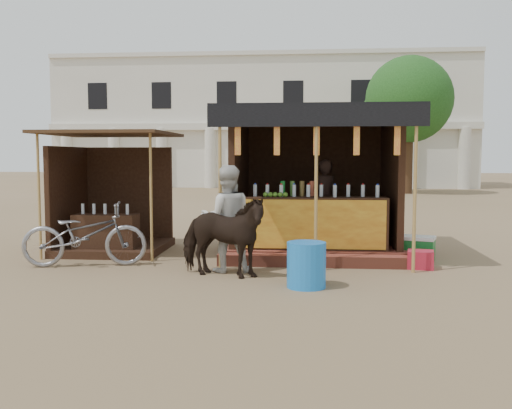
{
  "coord_description": "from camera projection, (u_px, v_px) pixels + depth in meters",
  "views": [
    {
      "loc": [
        0.85,
        -7.88,
        1.9
      ],
      "look_at": [
        0.0,
        1.6,
        1.1
      ],
      "focal_mm": 40.0,
      "sensor_mm": 36.0,
      "label": 1
    }
  ],
  "objects": [
    {
      "name": "ground",
      "position": [
        246.0,
        291.0,
        8.06
      ],
      "size": [
        120.0,
        120.0,
        0.0
      ],
      "primitive_type": "plane",
      "color": "#846B4C",
      "rests_on": "ground"
    },
    {
      "name": "main_stall",
      "position": [
        315.0,
        201.0,
        11.21
      ],
      "size": [
        3.6,
        3.61,
        2.78
      ],
      "color": "brown",
      "rests_on": "ground"
    },
    {
      "name": "secondary_stall",
      "position": [
        107.0,
        209.0,
        11.48
      ],
      "size": [
        2.4,
        2.4,
        2.38
      ],
      "color": "#392214",
      "rests_on": "ground"
    },
    {
      "name": "cow",
      "position": [
        222.0,
        236.0,
        8.96
      ],
      "size": [
        1.67,
        1.1,
        1.3
      ],
      "primitive_type": "imported",
      "rotation": [
        0.0,
        0.0,
        1.29
      ],
      "color": "black",
      "rests_on": "ground"
    },
    {
      "name": "motorbike",
      "position": [
        85.0,
        235.0,
        9.86
      ],
      "size": [
        2.22,
        1.17,
        1.11
      ],
      "primitive_type": "imported",
      "rotation": [
        0.0,
        0.0,
        1.79
      ],
      "color": "gray",
      "rests_on": "ground"
    },
    {
      "name": "bystander",
      "position": [
        227.0,
        219.0,
        9.39
      ],
      "size": [
        0.96,
        0.81,
        1.76
      ],
      "primitive_type": "imported",
      "rotation": [
        0.0,
        0.0,
        3.33
      ],
      "color": "beige",
      "rests_on": "ground"
    },
    {
      "name": "blue_barrel",
      "position": [
        306.0,
        265.0,
        8.28
      ],
      "size": [
        0.59,
        0.59,
        0.66
      ],
      "primitive_type": "cylinder",
      "rotation": [
        0.0,
        0.0,
        -0.05
      ],
      "color": "blue",
      "rests_on": "ground"
    },
    {
      "name": "red_crate",
      "position": [
        421.0,
        259.0,
        9.7
      ],
      "size": [
        0.5,
        0.46,
        0.3
      ],
      "primitive_type": "cube",
      "rotation": [
        0.0,
        0.0,
        -0.19
      ],
      "color": "#A91C2E",
      "rests_on": "ground"
    },
    {
      "name": "cooler",
      "position": [
        416.0,
        249.0,
        10.37
      ],
      "size": [
        0.75,
        0.62,
        0.46
      ],
      "color": "#186C29",
      "rests_on": "ground"
    },
    {
      "name": "background_building",
      "position": [
        264.0,
        125.0,
        37.62
      ],
      "size": [
        26.0,
        7.45,
        8.18
      ],
      "color": "silver",
      "rests_on": "ground"
    },
    {
      "name": "tree",
      "position": [
        405.0,
        103.0,
        29.13
      ],
      "size": [
        4.5,
        4.4,
        7.0
      ],
      "color": "#382314",
      "rests_on": "ground"
    }
  ]
}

